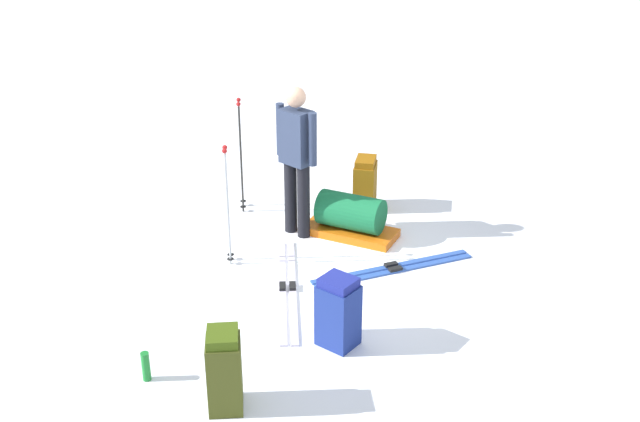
% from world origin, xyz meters
% --- Properties ---
extents(ground_plane, '(80.00, 80.00, 0.00)m').
position_xyz_m(ground_plane, '(0.00, 0.00, 0.00)').
color(ground_plane, white).
extents(skier_standing, '(0.36, 0.50, 1.70)m').
position_xyz_m(skier_standing, '(0.84, 0.44, 0.95)').
color(skier_standing, black).
rests_on(skier_standing, ground_plane).
extents(ski_pair_near, '(1.95, 0.67, 0.05)m').
position_xyz_m(ski_pair_near, '(-0.39, 0.25, 0.01)').
color(ski_pair_near, silver).
rests_on(ski_pair_near, ground_plane).
extents(ski_pair_far, '(1.13, 1.57, 0.05)m').
position_xyz_m(ski_pair_far, '(0.22, -0.73, 0.01)').
color(ski_pair_far, '#2E53A8').
rests_on(ski_pair_far, ground_plane).
extents(backpack_large_dark, '(0.37, 0.34, 0.68)m').
position_xyz_m(backpack_large_dark, '(-2.21, 0.28, 0.34)').
color(backpack_large_dark, '#454A19').
rests_on(backpack_large_dark, ground_plane).
extents(backpack_bright, '(0.38, 0.26, 0.64)m').
position_xyz_m(backpack_bright, '(1.69, -0.20, 0.31)').
color(backpack_bright, '#82550E').
rests_on(backpack_bright, ground_plane).
extents(backpack_small_spare, '(0.38, 0.40, 0.66)m').
position_xyz_m(backpack_small_spare, '(-1.20, -0.41, 0.32)').
color(backpack_small_spare, navy).
rests_on(backpack_small_spare, ground_plane).
extents(ski_poles_planted_near, '(0.16, 0.10, 1.29)m').
position_xyz_m(ski_poles_planted_near, '(0.04, 0.97, 0.72)').
color(ski_poles_planted_near, '#B5BBBC').
rests_on(ski_poles_planted_near, ground_plane).
extents(ski_poles_planted_far, '(0.23, 0.12, 1.36)m').
position_xyz_m(ski_poles_planted_far, '(1.35, 1.23, 0.75)').
color(ski_poles_planted_far, '#272624').
rests_on(ski_poles_planted_far, ground_plane).
extents(gear_sled, '(0.68, 1.11, 0.49)m').
position_xyz_m(gear_sled, '(0.91, -0.16, 0.22)').
color(gear_sled, '#DA6010').
rests_on(gear_sled, ground_plane).
extents(thermos_bottle, '(0.07, 0.07, 0.26)m').
position_xyz_m(thermos_bottle, '(-2.02, 1.02, 0.13)').
color(thermos_bottle, '#1A7C2D').
rests_on(thermos_bottle, ground_plane).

